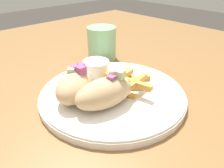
% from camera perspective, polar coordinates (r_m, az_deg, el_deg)
% --- Properties ---
extents(table, '(1.49, 1.49, 0.72)m').
position_cam_1_polar(table, '(0.52, -0.91, -9.45)').
color(table, brown).
rests_on(table, ground_plane).
extents(plate, '(0.32, 0.32, 0.02)m').
position_cam_1_polar(plate, '(0.49, 0.00, -2.49)').
color(plate, white).
rests_on(plate, table).
extents(pita_sandwich_near, '(0.13, 0.08, 0.07)m').
position_cam_1_polar(pita_sandwich_near, '(0.43, -1.93, -2.25)').
color(pita_sandwich_near, tan).
rests_on(pita_sandwich_near, plate).
extents(pita_sandwich_far, '(0.13, 0.12, 0.07)m').
position_cam_1_polar(pita_sandwich_far, '(0.45, -9.75, -0.45)').
color(pita_sandwich_far, tan).
rests_on(pita_sandwich_far, plate).
extents(fries_pile, '(0.13, 0.13, 0.04)m').
position_cam_1_polar(fries_pile, '(0.50, 3.11, 0.38)').
color(fries_pile, '#E5B251').
rests_on(fries_pile, plate).
extents(sauce_ramekin, '(0.07, 0.07, 0.04)m').
position_cam_1_polar(sauce_ramekin, '(0.55, -4.20, 4.43)').
color(sauce_ramekin, white).
rests_on(sauce_ramekin, plate).
extents(water_glass, '(0.09, 0.09, 0.10)m').
position_cam_1_polar(water_glass, '(0.68, -2.68, 10.24)').
color(water_glass, '#8CCC93').
rests_on(water_glass, table).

